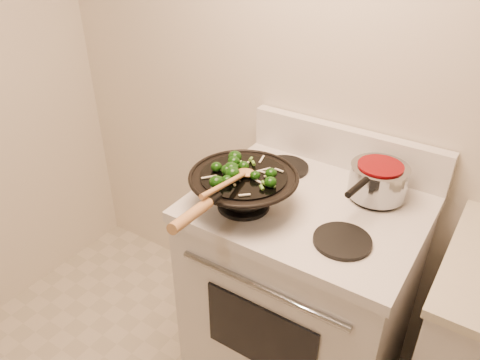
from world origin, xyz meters
The scene contains 5 objects.
stove centered at (-0.30, 1.17, 0.47)m, with size 0.78×0.67×1.08m.
wok centered at (-0.48, 1.02, 1.00)m, with size 0.37×0.61×0.20m.
stirfry centered at (-0.49, 1.01, 1.06)m, with size 0.24×0.28×0.04m.
wooden_spoon centered at (-0.46, 0.95, 1.07)m, with size 0.07×0.30×0.08m.
saucepan centered at (-0.12, 1.32, 0.99)m, with size 0.20×0.32×0.12m.
Camera 1 is at (0.23, -0.09, 1.84)m, focal length 35.00 mm.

